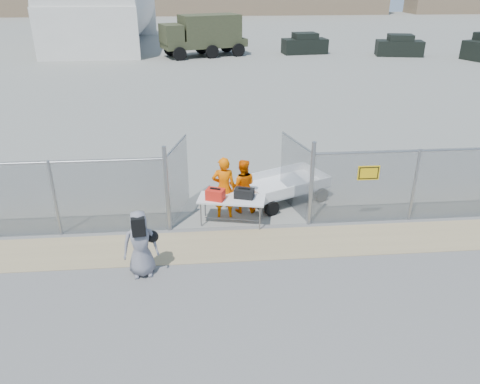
{
  "coord_description": "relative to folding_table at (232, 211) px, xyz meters",
  "views": [
    {
      "loc": [
        -1.02,
        -9.68,
        6.59
      ],
      "look_at": [
        0.0,
        2.0,
        1.1
      ],
      "focal_mm": 35.0,
      "sensor_mm": 36.0,
      "label": 1
    }
  ],
  "objects": [
    {
      "name": "ground",
      "position": [
        0.22,
        -2.24,
        -0.4
      ],
      "size": [
        160.0,
        160.0,
        0.0
      ],
      "primitive_type": "plane",
      "color": "#575757"
    },
    {
      "name": "chain_link_fence",
      "position": [
        0.22,
        -0.24,
        0.7
      ],
      "size": [
        40.0,
        0.2,
        2.2
      ],
      "primitive_type": null,
      "color": "gray",
      "rests_on": "ground"
    },
    {
      "name": "visitor",
      "position": [
        -2.31,
        -2.34,
        0.44
      ],
      "size": [
        0.89,
        0.64,
        1.68
      ],
      "primitive_type": "imported",
      "rotation": [
        0.0,
        0.0,
        0.14
      ],
      "color": "slate",
      "rests_on": "ground"
    },
    {
      "name": "dirt_strip",
      "position": [
        0.22,
        -1.24,
        -0.39
      ],
      "size": [
        44.0,
        1.6,
        0.01
      ],
      "primitive_type": "cube",
      "color": "tan",
      "rests_on": "ground"
    },
    {
      "name": "security_worker_right",
      "position": [
        0.38,
        0.74,
        0.43
      ],
      "size": [
        0.87,
        0.71,
        1.67
      ],
      "primitive_type": "imported",
      "rotation": [
        0.0,
        0.0,
        3.04
      ],
      "color": "#F76400",
      "rests_on": "ground"
    },
    {
      "name": "military_truck",
      "position": [
        -0.25,
        30.41,
        1.31
      ],
      "size": [
        7.66,
        4.82,
        3.43
      ],
      "primitive_type": null,
      "rotation": [
        0.0,
        0.0,
        0.33
      ],
      "color": "#383C25",
      "rests_on": "ground"
    },
    {
      "name": "parked_vehicle_mid",
      "position": [
        16.77,
        29.08,
        0.48
      ],
      "size": [
        4.19,
        2.51,
        1.77
      ],
      "primitive_type": null,
      "rotation": [
        0.0,
        0.0,
        -0.2
      ],
      "color": "black",
      "rests_on": "ground"
    },
    {
      "name": "folding_table",
      "position": [
        0.0,
        0.0,
        0.0
      ],
      "size": [
        2.01,
        1.16,
        0.8
      ],
      "primitive_type": null,
      "rotation": [
        0.0,
        0.0,
        -0.21
      ],
      "color": "silver",
      "rests_on": "ground"
    },
    {
      "name": "tarmac_inside",
      "position": [
        0.22,
        39.76,
        -0.4
      ],
      "size": [
        160.0,
        80.0,
        0.01
      ],
      "primitive_type": "cube",
      "color": "gray",
      "rests_on": "ground"
    },
    {
      "name": "security_worker_left",
      "position": [
        -0.19,
        0.42,
        0.54
      ],
      "size": [
        0.72,
        0.5,
        1.88
      ],
      "primitive_type": "imported",
      "rotation": [
        0.0,
        0.0,
        3.07
      ],
      "color": "#F76400",
      "rests_on": "ground"
    },
    {
      "name": "utility_trailer",
      "position": [
        1.76,
        1.44,
        0.01
      ],
      "size": [
        3.86,
        3.05,
        0.83
      ],
      "primitive_type": null,
      "rotation": [
        0.0,
        0.0,
        0.43
      ],
      "color": "silver",
      "rests_on": "ground"
    },
    {
      "name": "quonset_hangar",
      "position": [
        -9.78,
        37.76,
        3.6
      ],
      "size": [
        9.0,
        18.0,
        8.0
      ],
      "primitive_type": null,
      "color": "silver",
      "rests_on": "ground"
    },
    {
      "name": "parked_vehicle_near",
      "position": [
        8.78,
        31.04,
        0.48
      ],
      "size": [
        4.09,
        2.2,
        1.77
      ],
      "primitive_type": null,
      "rotation": [
        0.0,
        0.0,
        0.11
      ],
      "color": "black",
      "rests_on": "ground"
    },
    {
      "name": "orange_bag",
      "position": [
        -0.46,
        -0.04,
        0.56
      ],
      "size": [
        0.59,
        0.5,
        0.31
      ],
      "primitive_type": "cube",
      "rotation": [
        0.0,
        0.0,
        -0.39
      ],
      "color": "red",
      "rests_on": "folding_table"
    },
    {
      "name": "black_duffel",
      "position": [
        0.36,
        0.01,
        0.53
      ],
      "size": [
        0.62,
        0.47,
        0.26
      ],
      "primitive_type": "cube",
      "rotation": [
        0.0,
        0.0,
        -0.32
      ],
      "color": "black",
      "rests_on": "folding_table"
    }
  ]
}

